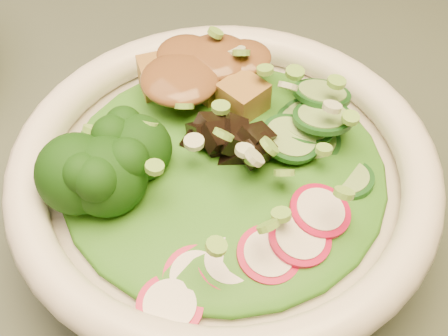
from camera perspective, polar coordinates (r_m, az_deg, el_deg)
dining_table at (r=0.66m, az=7.86°, el=1.44°), size 1.20×0.80×0.75m
salad_bowl at (r=0.42m, az=0.00°, el=-1.78°), size 0.28×0.28×0.08m
lettuce_bed at (r=0.41m, az=0.00°, el=0.09°), size 0.21×0.21×0.03m
broccoli_florets at (r=0.39m, az=-9.24°, el=-0.69°), size 0.09×0.08×0.05m
radish_slices at (r=0.37m, az=3.67°, el=-7.33°), size 0.12×0.05×0.02m
cucumber_slices at (r=0.42m, az=9.11°, el=3.18°), size 0.08×0.08×0.04m
mushroom_heap at (r=0.40m, az=-0.53°, el=2.78°), size 0.08×0.08×0.04m
tofu_cubes at (r=0.44m, az=-2.29°, el=7.48°), size 0.10×0.07×0.04m
peanut_sauce at (r=0.43m, az=-2.35°, el=8.81°), size 0.07×0.06×0.02m
scallion_garnish at (r=0.39m, az=0.00°, el=2.52°), size 0.20×0.20×0.03m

